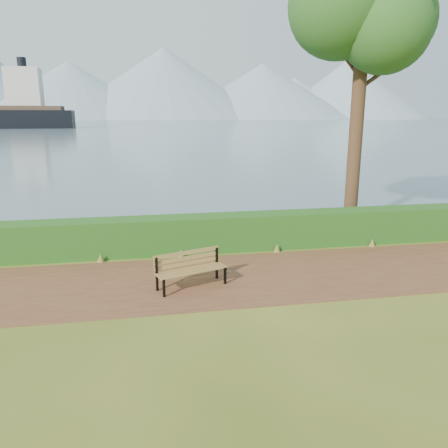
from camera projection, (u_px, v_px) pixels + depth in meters
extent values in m
plane|color=#425317|center=(237.00, 283.00, 10.04)|extent=(140.00, 140.00, 0.00)
cube|color=#512C1B|center=(234.00, 278.00, 10.32)|extent=(40.00, 3.40, 0.01)
cube|color=#154B16|center=(218.00, 233.00, 12.40)|extent=(32.00, 0.85, 1.00)
cube|color=#415669|center=(145.00, 122.00, 258.06)|extent=(700.00, 510.00, 0.00)
cone|color=#7B94A4|center=(70.00, 91.00, 370.43)|extent=(160.00, 160.00, 48.00)
cone|color=#7B94A4|center=(164.00, 84.00, 392.40)|extent=(190.00, 190.00, 62.00)
cone|color=#7B94A4|center=(262.00, 92.00, 404.97)|extent=(170.00, 170.00, 50.00)
cone|color=#7B94A4|center=(348.00, 89.00, 429.43)|extent=(150.00, 150.00, 58.00)
cone|color=#7B94A4|center=(132.00, 100.00, 414.22)|extent=(120.00, 120.00, 35.00)
cone|color=#7B94A4|center=(294.00, 98.00, 437.09)|extent=(130.00, 130.00, 40.00)
cube|color=black|center=(164.00, 288.00, 9.19)|extent=(0.06, 0.06, 0.40)
cube|color=black|center=(157.00, 275.00, 9.47)|extent=(0.06, 0.06, 0.76)
cube|color=black|center=(160.00, 278.00, 9.31)|extent=(0.20, 0.45, 0.04)
cube|color=black|center=(225.00, 276.00, 9.91)|extent=(0.06, 0.06, 0.40)
cube|color=black|center=(217.00, 263.00, 10.19)|extent=(0.06, 0.06, 0.76)
cube|color=black|center=(221.00, 266.00, 10.03)|extent=(0.20, 0.45, 0.04)
cube|color=olive|center=(195.00, 273.00, 9.52)|extent=(1.53, 0.61, 0.03)
cube|color=olive|center=(193.00, 271.00, 9.61)|extent=(1.53, 0.61, 0.03)
cube|color=olive|center=(191.00, 270.00, 9.71)|extent=(1.53, 0.61, 0.03)
cube|color=olive|center=(188.00, 268.00, 9.80)|extent=(1.53, 0.61, 0.03)
cube|color=olive|center=(187.00, 263.00, 9.82)|extent=(1.52, 0.57, 0.09)
cube|color=olive|center=(187.00, 258.00, 9.79)|extent=(1.52, 0.57, 0.09)
cube|color=olive|center=(187.00, 253.00, 9.76)|extent=(1.52, 0.57, 0.09)
cylinder|color=#382317|center=(358.00, 107.00, 14.11)|extent=(0.45, 0.45, 8.03)
sphere|color=#1C551D|center=(389.00, 20.00, 13.91)|extent=(2.90, 2.90, 2.90)
sphere|color=#1C551D|center=(340.00, 6.00, 13.08)|extent=(3.12, 3.12, 3.12)
sphere|color=#1C551D|center=(386.00, 28.00, 12.86)|extent=(2.68, 2.68, 2.68)
cylinder|color=#382317|center=(374.00, 78.00, 13.98)|extent=(1.17, 0.13, 0.88)
cylinder|color=#382317|center=(346.00, 59.00, 13.79)|extent=(0.91, 0.42, 0.80)
cube|color=silver|center=(24.00, 88.00, 124.95)|extent=(9.62, 8.90, 11.18)
cylinder|color=black|center=(22.00, 64.00, 123.35)|extent=(2.44, 2.44, 3.56)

